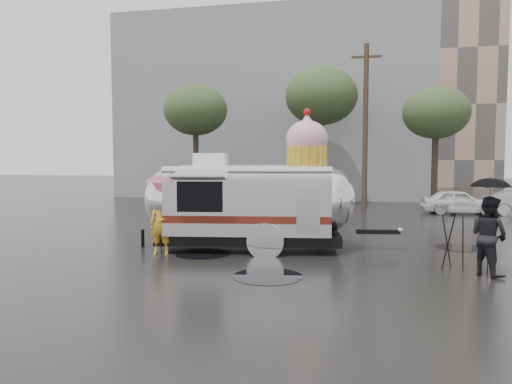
% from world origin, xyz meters
% --- Properties ---
extents(ground, '(120.00, 120.00, 0.00)m').
position_xyz_m(ground, '(0.00, 0.00, 0.00)').
color(ground, black).
rests_on(ground, ground).
extents(puddles, '(10.50, 6.07, 0.01)m').
position_xyz_m(puddles, '(2.50, -0.47, 0.01)').
color(puddles, black).
rests_on(puddles, ground).
extents(grey_building, '(22.00, 12.00, 13.00)m').
position_xyz_m(grey_building, '(-4.00, 24.00, 6.50)').
color(grey_building, slate).
rests_on(grey_building, ground).
extents(utility_pole, '(1.60, 0.28, 9.00)m').
position_xyz_m(utility_pole, '(2.50, 14.00, 4.62)').
color(utility_pole, '#473323').
rests_on(utility_pole, ground).
extents(tree_left, '(3.64, 3.64, 6.95)m').
position_xyz_m(tree_left, '(-7.00, 13.00, 5.48)').
color(tree_left, '#382D26').
rests_on(tree_left, ground).
extents(tree_mid, '(4.20, 4.20, 8.03)m').
position_xyz_m(tree_mid, '(0.00, 15.00, 6.34)').
color(tree_mid, '#382D26').
rests_on(tree_mid, ground).
extents(tree_right, '(3.36, 3.36, 6.42)m').
position_xyz_m(tree_right, '(6.00, 13.00, 5.06)').
color(tree_right, '#382D26').
rests_on(tree_right, ground).
extents(barricade_row, '(4.30, 0.80, 1.00)m').
position_xyz_m(barricade_row, '(-5.55, 9.96, 0.52)').
color(barricade_row, '#473323').
rests_on(barricade_row, ground).
extents(airstream_trailer, '(7.85, 3.66, 4.26)m').
position_xyz_m(airstream_trailer, '(-1.13, 1.29, 1.49)').
color(airstream_trailer, silver).
rests_on(airstream_trailer, ground).
extents(person_left, '(0.70, 0.52, 1.76)m').
position_xyz_m(person_left, '(-3.48, -0.12, 0.88)').
color(person_left, gold).
rests_on(person_left, ground).
extents(umbrella_pink, '(1.06, 1.06, 2.27)m').
position_xyz_m(umbrella_pink, '(-3.48, -0.12, 1.91)').
color(umbrella_pink, pink).
rests_on(umbrella_pink, ground).
extents(person_right, '(0.91, 1.00, 1.84)m').
position_xyz_m(person_right, '(4.87, -0.80, 0.92)').
color(person_right, black).
rests_on(person_right, ground).
extents(umbrella_black, '(1.08, 1.08, 2.29)m').
position_xyz_m(umbrella_black, '(4.87, -0.80, 1.92)').
color(umbrella_black, black).
rests_on(umbrella_black, ground).
extents(tripod, '(0.53, 0.57, 1.39)m').
position_xyz_m(tripod, '(4.21, -0.25, 0.80)').
color(tripod, black).
rests_on(tripod, ground).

